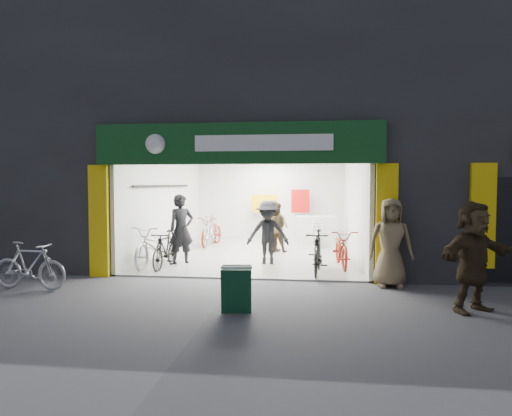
% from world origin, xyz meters
% --- Properties ---
extents(ground, '(60.00, 60.00, 0.00)m').
position_xyz_m(ground, '(0.00, 0.00, 0.00)').
color(ground, '#56565B').
rests_on(ground, ground).
extents(building, '(17.00, 10.27, 8.00)m').
position_xyz_m(building, '(0.91, 4.99, 4.31)').
color(building, '#232326').
rests_on(building, ground).
extents(bike_left_front, '(0.95, 2.12, 1.07)m').
position_xyz_m(bike_left_front, '(-2.44, 1.40, 0.54)').
color(bike_left_front, '#AEAEB3').
rests_on(bike_left_front, ground).
extents(bike_left_midfront, '(0.56, 1.65, 0.98)m').
position_xyz_m(bike_left_midfront, '(-2.03, 1.02, 0.49)').
color(bike_left_midfront, black).
rests_on(bike_left_midfront, ground).
extents(bike_left_midback, '(0.88, 2.01, 1.03)m').
position_xyz_m(bike_left_midback, '(-1.80, 5.39, 0.51)').
color(bike_left_midback, maroon).
rests_on(bike_left_midback, ground).
extents(bike_left_back, '(0.57, 1.95, 1.17)m').
position_xyz_m(bike_left_back, '(-1.80, 5.15, 0.58)').
color(bike_left_back, '#A7A8AC').
rests_on(bike_left_back, ground).
extents(bike_right_front, '(0.64, 1.80, 1.06)m').
position_xyz_m(bike_right_front, '(1.80, 0.79, 0.53)').
color(bike_right_front, black).
rests_on(bike_right_front, ground).
extents(bike_right_mid, '(0.80, 1.93, 0.99)m').
position_xyz_m(bike_right_mid, '(2.42, 1.80, 0.49)').
color(bike_right_mid, maroon).
rests_on(bike_right_mid, ground).
extents(bike_right_back, '(0.66, 1.59, 0.93)m').
position_xyz_m(bike_right_back, '(1.80, 5.53, 0.46)').
color(bike_right_back, '#A8A7AC').
rests_on(bike_right_back, ground).
extents(parked_bike, '(1.68, 0.59, 0.99)m').
position_xyz_m(parked_bike, '(-4.06, -1.50, 0.49)').
color(parked_bike, '#ADACB1').
rests_on(parked_bike, ground).
extents(customer_a, '(0.82, 0.78, 1.88)m').
position_xyz_m(customer_a, '(-1.80, 1.69, 0.94)').
color(customer_a, black).
rests_on(customer_a, ground).
extents(customer_b, '(0.83, 0.68, 1.58)m').
position_xyz_m(customer_b, '(0.51, 4.09, 0.79)').
color(customer_b, '#3A2C1A').
rests_on(customer_b, ground).
extents(customer_c, '(1.14, 0.70, 1.72)m').
position_xyz_m(customer_c, '(0.50, 1.88, 0.86)').
color(customer_c, black).
rests_on(customer_c, ground).
extents(customer_d, '(1.06, 0.77, 1.67)m').
position_xyz_m(customer_d, '(0.46, 4.18, 0.83)').
color(customer_d, '#8D7A52').
rests_on(customer_d, ground).
extents(pedestrian_near, '(0.94, 0.63, 1.87)m').
position_xyz_m(pedestrian_near, '(3.30, -0.30, 0.94)').
color(pedestrian_near, olive).
rests_on(pedestrian_near, ground).
extents(pedestrian_far, '(1.77, 1.41, 1.88)m').
position_xyz_m(pedestrian_far, '(4.37, -2.07, 0.94)').
color(pedestrian_far, '#372A19').
rests_on(pedestrian_far, ground).
extents(sandwich_board, '(0.56, 0.57, 0.77)m').
position_xyz_m(sandwich_board, '(0.43, -2.68, 0.43)').
color(sandwich_board, '#0F3C23').
rests_on(sandwich_board, ground).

